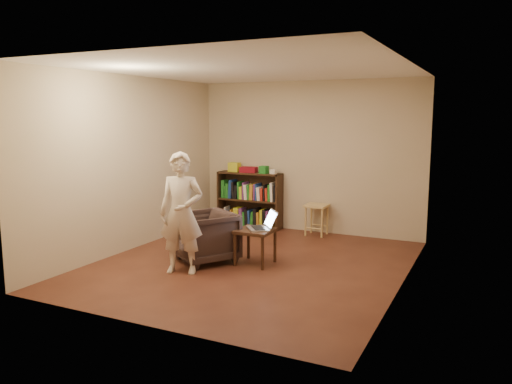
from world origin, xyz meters
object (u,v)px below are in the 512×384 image
at_px(bookshelf, 250,203).
at_px(stool, 317,210).
at_px(side_table, 255,235).
at_px(laptop, 263,225).
at_px(armchair, 205,237).
at_px(person, 181,213).

distance_m(bookshelf, stool, 1.31).
distance_m(side_table, laptop, 0.18).
relative_size(bookshelf, stool, 2.27).
xyz_separation_m(armchair, person, (-0.01, -0.55, 0.43)).
height_order(bookshelf, armchair, bookshelf).
relative_size(stool, armchair, 0.69).
distance_m(armchair, laptop, 0.82).
relative_size(stool, person, 0.34).
xyz_separation_m(side_table, laptop, (0.08, 0.07, 0.14)).
bearing_deg(laptop, side_table, -88.66).
relative_size(stool, side_table, 1.09).
xyz_separation_m(armchair, laptop, (0.76, 0.26, 0.19)).
bearing_deg(laptop, armchair, -110.14).
bearing_deg(bookshelf, laptop, -59.16).
bearing_deg(stool, armchair, -112.27).
bearing_deg(person, bookshelf, 80.98).
bearing_deg(armchair, stool, 100.79).
bearing_deg(side_table, bookshelf, 118.20).
relative_size(bookshelf, side_table, 2.48).
bearing_deg(bookshelf, person, -81.59).
distance_m(bookshelf, armchair, 2.28).
bearing_deg(laptop, person, -82.60).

